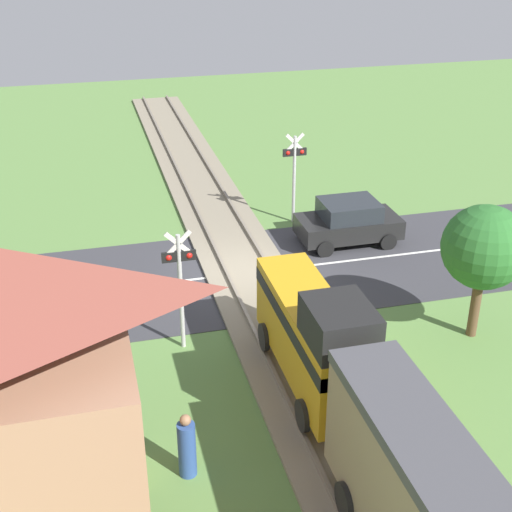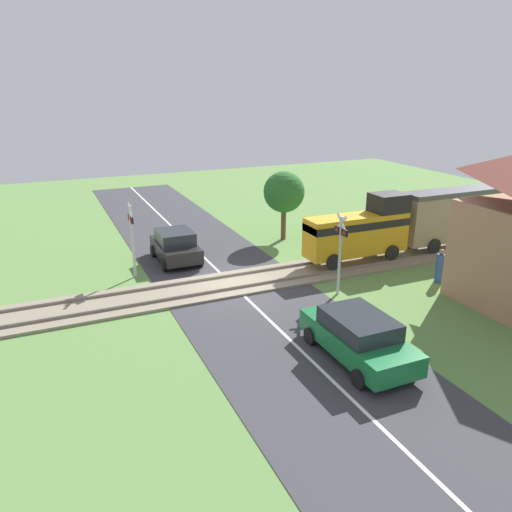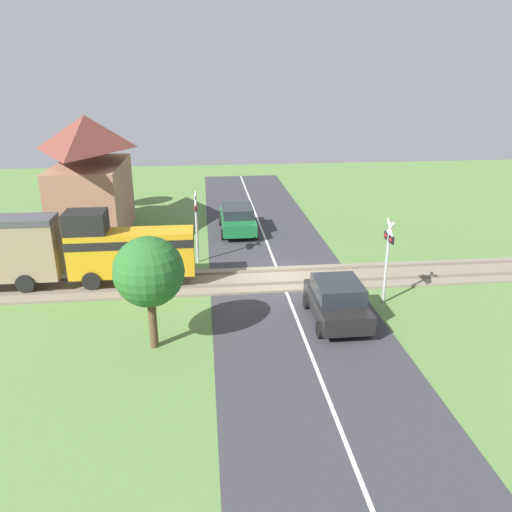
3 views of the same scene
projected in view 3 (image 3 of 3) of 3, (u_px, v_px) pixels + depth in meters
The scene contains 12 objects.
ground_plane at pixel (281, 280), 22.41m from camera, with size 60.00×60.00×0.00m, color #5B8442.
road_surface at pixel (281, 280), 22.41m from camera, with size 48.00×6.40×0.02m.
track_bed at pixel (281, 279), 22.38m from camera, with size 2.80×48.00×0.24m.
train at pixel (34, 249), 20.73m from camera, with size 1.58×12.90×3.18m.
car_near_crossing at pixel (337, 301), 18.47m from camera, with size 3.60×1.98×1.59m.
car_far_side at pixel (238, 218), 28.94m from camera, with size 4.39×2.04×1.53m.
crossing_signal_west_approach at pixel (388, 251), 19.46m from camera, with size 0.90×0.18×3.49m.
crossing_signal_east_approach at pixel (196, 218), 23.82m from camera, with size 0.90×0.18×3.49m.
station_building at pixel (91, 178), 27.63m from camera, with size 7.32×3.82×6.65m.
pedestrian_by_station at pixel (98, 247), 24.51m from camera, with size 0.39×0.39×1.56m.
tree_by_station at pixel (107, 171), 33.35m from camera, with size 2.16×2.16×3.69m.
tree_roadside_hedge at pixel (149, 272), 16.05m from camera, with size 2.31×2.31×3.90m.
Camera 3 is at (-20.41, 3.32, 8.78)m, focal length 35.00 mm.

